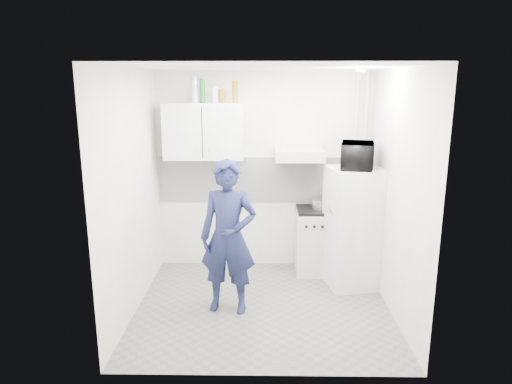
{
  "coord_description": "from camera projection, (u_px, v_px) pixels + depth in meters",
  "views": [
    {
      "loc": [
        -0.01,
        -4.69,
        2.45
      ],
      "look_at": [
        -0.08,
        0.3,
        1.25
      ],
      "focal_mm": 32.0,
      "sensor_mm": 36.0,
      "label": 1
    }
  ],
  "objects": [
    {
      "name": "ceiling",
      "position": [
        264.0,
        67.0,
        4.52
      ],
      "size": [
        2.8,
        2.8,
        0.0
      ],
      "primitive_type": "plane",
      "color": "white",
      "rests_on": "wall_back"
    },
    {
      "name": "person",
      "position": [
        228.0,
        237.0,
        4.87
      ],
      "size": [
        0.66,
        0.48,
        1.67
      ],
      "primitive_type": "imported",
      "rotation": [
        0.0,
        0.0,
        -0.13
      ],
      "color": "#171C40",
      "rests_on": "floor"
    },
    {
      "name": "saucepan",
      "position": [
        320.0,
        204.0,
        5.9
      ],
      "size": [
        0.21,
        0.21,
        0.11
      ],
      "primitive_type": "cylinder",
      "color": "silver",
      "rests_on": "stove_top"
    },
    {
      "name": "stove",
      "position": [
        315.0,
        241.0,
        5.99
      ],
      "size": [
        0.52,
        0.52,
        0.83
      ],
      "primitive_type": "cube",
      "color": "beige",
      "rests_on": "floor"
    },
    {
      "name": "upper_cabinet",
      "position": [
        204.0,
        131.0,
        5.75
      ],
      "size": [
        1.0,
        0.35,
        0.7
      ],
      "primitive_type": "cube",
      "color": "white",
      "rests_on": "wall_back"
    },
    {
      "name": "wall_left",
      "position": [
        132.0,
        194.0,
        4.84
      ],
      "size": [
        0.0,
        2.6,
        2.6
      ],
      "primitive_type": "plane",
      "rotation": [
        1.57,
        0.0,
        1.57
      ],
      "color": "white",
      "rests_on": "floor"
    },
    {
      "name": "wall_right",
      "position": [
        396.0,
        195.0,
        4.8
      ],
      "size": [
        0.0,
        2.6,
        2.6
      ],
      "primitive_type": "plane",
      "rotation": [
        1.57,
        0.0,
        -1.57
      ],
      "color": "white",
      "rests_on": "floor"
    },
    {
      "name": "floor",
      "position": [
        263.0,
        306.0,
        5.13
      ],
      "size": [
        2.8,
        2.8,
        0.0
      ],
      "primitive_type": "plane",
      "color": "#525252",
      "rests_on": "ground"
    },
    {
      "name": "microwave",
      "position": [
        357.0,
        155.0,
        5.33
      ],
      "size": [
        0.61,
        0.47,
        0.3
      ],
      "primitive_type": "imported",
      "rotation": [
        0.0,
        0.0,
        1.37
      ],
      "color": "black",
      "rests_on": "fridge"
    },
    {
      "name": "canister_b",
      "position": [
        222.0,
        96.0,
        5.65
      ],
      "size": [
        0.09,
        0.09,
        0.17
      ],
      "primitive_type": "cylinder",
      "color": "brown",
      "rests_on": "upper_cabinet"
    },
    {
      "name": "backsplash",
      "position": [
        263.0,
        179.0,
        6.05
      ],
      "size": [
        2.74,
        0.03,
        0.6
      ],
      "primitive_type": "cube",
      "color": "white",
      "rests_on": "wall_back"
    },
    {
      "name": "bottle_e",
      "position": [
        235.0,
        92.0,
        5.63
      ],
      "size": [
        0.07,
        0.07,
        0.27
      ],
      "primitive_type": "cylinder",
      "color": "brown",
      "rests_on": "upper_cabinet"
    },
    {
      "name": "bottle_c",
      "position": [
        195.0,
        90.0,
        5.63
      ],
      "size": [
        0.08,
        0.08,
        0.32
      ],
      "primitive_type": "cylinder",
      "color": "#B2B7BC",
      "rests_on": "upper_cabinet"
    },
    {
      "name": "stove_top",
      "position": [
        316.0,
        210.0,
        5.89
      ],
      "size": [
        0.5,
        0.5,
        0.03
      ],
      "primitive_type": "cube",
      "color": "black",
      "rests_on": "stove"
    },
    {
      "name": "fridge",
      "position": [
        354.0,
        227.0,
        5.54
      ],
      "size": [
        0.72,
        0.72,
        1.47
      ],
      "primitive_type": "cube",
      "rotation": [
        0.0,
        0.0,
        0.2
      ],
      "color": "white",
      "rests_on": "floor"
    },
    {
      "name": "pipe_b",
      "position": [
        354.0,
        173.0,
        5.94
      ],
      "size": [
        0.04,
        0.04,
        2.6
      ],
      "primitive_type": "cylinder",
      "color": "beige",
      "rests_on": "floor"
    },
    {
      "name": "range_hood",
      "position": [
        299.0,
        154.0,
        5.73
      ],
      "size": [
        0.6,
        0.5,
        0.14
      ],
      "primitive_type": "cube",
      "color": "beige",
      "rests_on": "wall_back"
    },
    {
      "name": "wall_back",
      "position": [
        263.0,
        172.0,
        6.04
      ],
      "size": [
        2.8,
        0.0,
        2.8
      ],
      "primitive_type": "plane",
      "rotation": [
        1.57,
        0.0,
        0.0
      ],
      "color": "white",
      "rests_on": "floor"
    },
    {
      "name": "canister_a",
      "position": [
        215.0,
        95.0,
        5.64
      ],
      "size": [
        0.08,
        0.08,
        0.2
      ],
      "primitive_type": "cylinder",
      "color": "#B2B7BC",
      "rests_on": "upper_cabinet"
    },
    {
      "name": "pipe_a",
      "position": [
        363.0,
        173.0,
        5.94
      ],
      "size": [
        0.05,
        0.05,
        2.6
      ],
      "primitive_type": "cylinder",
      "color": "beige",
      "rests_on": "floor"
    },
    {
      "name": "ceiling_spot_fixture",
      "position": [
        360.0,
        71.0,
        4.71
      ],
      "size": [
        0.1,
        0.1,
        0.02
      ],
      "primitive_type": "cylinder",
      "color": "white",
      "rests_on": "ceiling"
    },
    {
      "name": "bottle_d",
      "position": [
        202.0,
        91.0,
        5.63
      ],
      "size": [
        0.07,
        0.07,
        0.3
      ],
      "primitive_type": "cylinder",
      "color": "#144C1E",
      "rests_on": "upper_cabinet"
    }
  ]
}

